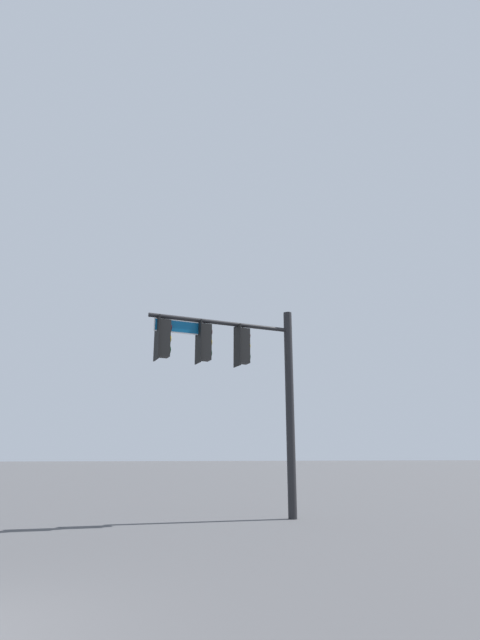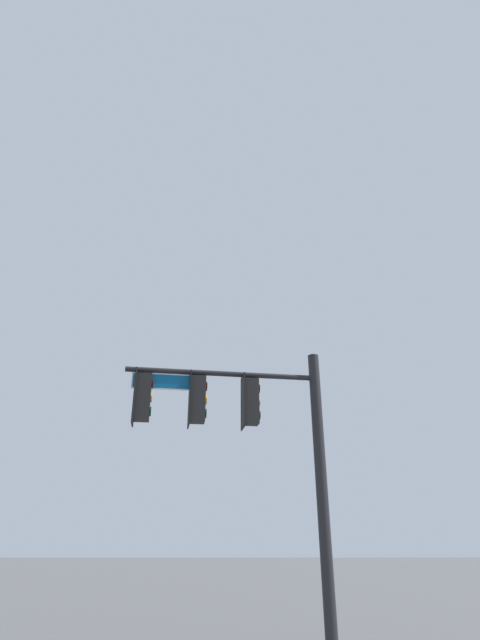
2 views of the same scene
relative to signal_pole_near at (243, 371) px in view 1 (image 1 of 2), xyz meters
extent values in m
cylinder|color=black|center=(-1.59, -0.20, -1.13)|extent=(0.27, 0.27, 6.39)
cylinder|color=black|center=(0.71, 0.09, 1.46)|extent=(4.62, 0.71, 0.13)
cube|color=black|center=(0.21, 0.03, 0.79)|extent=(0.10, 0.52, 1.30)
cube|color=black|center=(0.02, 0.00, 0.79)|extent=(0.40, 0.36, 1.10)
cylinder|color=black|center=(0.02, 0.00, 1.40)|extent=(0.04, 0.04, 0.12)
cylinder|color=#340503|center=(-0.18, -0.02, 1.12)|extent=(0.06, 0.22, 0.22)
cylinder|color=yellow|center=(-0.18, -0.02, 0.79)|extent=(0.06, 0.22, 0.22)
cylinder|color=black|center=(-0.18, -0.02, 0.46)|extent=(0.06, 0.22, 0.22)
cube|color=black|center=(1.47, 0.19, 0.79)|extent=(0.10, 0.52, 1.30)
cube|color=black|center=(1.28, 0.16, 0.79)|extent=(0.40, 0.36, 1.10)
cylinder|color=black|center=(1.28, 0.16, 1.40)|extent=(0.04, 0.04, 0.12)
cylinder|color=#340503|center=(1.09, 0.14, 1.12)|extent=(0.06, 0.22, 0.22)
cylinder|color=yellow|center=(1.09, 0.14, 0.79)|extent=(0.06, 0.22, 0.22)
cylinder|color=black|center=(1.09, 0.14, 0.46)|extent=(0.06, 0.22, 0.22)
cube|color=black|center=(2.74, 0.35, 0.79)|extent=(0.10, 0.52, 1.30)
cube|color=black|center=(2.55, 0.32, 0.79)|extent=(0.40, 0.36, 1.10)
cylinder|color=black|center=(2.55, 0.32, 1.40)|extent=(0.04, 0.04, 0.12)
cylinder|color=#340503|center=(2.35, 0.30, 1.12)|extent=(0.06, 0.22, 0.22)
cylinder|color=yellow|center=(2.35, 0.30, 0.79)|extent=(0.06, 0.22, 0.22)
cylinder|color=black|center=(2.35, 0.30, 0.46)|extent=(0.06, 0.22, 0.22)
cube|color=#0A4C7F|center=(1.99, 0.25, 1.19)|extent=(1.65, 0.25, 0.33)
cube|color=white|center=(1.99, 0.25, 1.19)|extent=(1.71, 0.24, 0.39)
camera|label=1|loc=(4.47, 14.53, -2.53)|focal=28.00mm
camera|label=2|loc=(0.57, 11.64, -2.48)|focal=28.00mm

